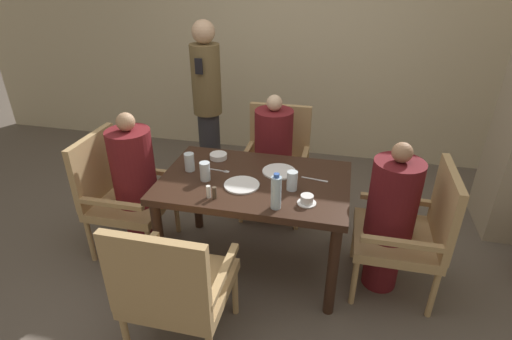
{
  "coord_description": "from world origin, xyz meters",
  "views": [
    {
      "loc": [
        0.55,
        -2.34,
        2.09
      ],
      "look_at": [
        0.0,
        0.04,
        0.79
      ],
      "focal_mm": 28.0,
      "sensor_mm": 36.0,
      "label": 1
    }
  ],
  "objects_px": {
    "diner_in_right_chair": "(390,217)",
    "standing_host": "(207,102)",
    "diner_in_far_chair": "(273,157)",
    "glass_tall_mid": "(205,171)",
    "chair_near_corner": "(174,286)",
    "water_bottle": "(276,192)",
    "chair_left_side": "(119,191)",
    "teacup_with_saucer": "(307,200)",
    "plate_main_left": "(242,185)",
    "chair_right_side": "(412,229)",
    "chair_far_side": "(276,158)",
    "diner_in_left_chair": "(136,183)",
    "bowl_small": "(218,156)",
    "plate_main_right": "(279,171)",
    "glass_tall_near": "(189,162)",
    "glass_tall_far": "(292,181)"
  },
  "relations": [
    {
      "from": "glass_tall_far",
      "to": "chair_right_side",
      "type": "bearing_deg",
      "value": 5.66
    },
    {
      "from": "bowl_small",
      "to": "glass_tall_mid",
      "type": "relative_size",
      "value": 1.0
    },
    {
      "from": "chair_near_corner",
      "to": "plate_main_left",
      "type": "bearing_deg",
      "value": 75.22
    },
    {
      "from": "chair_near_corner",
      "to": "glass_tall_mid",
      "type": "height_order",
      "value": "chair_near_corner"
    },
    {
      "from": "chair_left_side",
      "to": "chair_near_corner",
      "type": "height_order",
      "value": "same"
    },
    {
      "from": "standing_host",
      "to": "glass_tall_far",
      "type": "distance_m",
      "value": 1.6
    },
    {
      "from": "diner_in_left_chair",
      "to": "water_bottle",
      "type": "bearing_deg",
      "value": -15.67
    },
    {
      "from": "chair_left_side",
      "to": "teacup_with_saucer",
      "type": "distance_m",
      "value": 1.51
    },
    {
      "from": "diner_in_far_chair",
      "to": "teacup_with_saucer",
      "type": "bearing_deg",
      "value": -67.35
    },
    {
      "from": "chair_far_side",
      "to": "chair_right_side",
      "type": "xyz_separation_m",
      "value": [
        1.08,
        -0.85,
        0.0
      ]
    },
    {
      "from": "teacup_with_saucer",
      "to": "bowl_small",
      "type": "xyz_separation_m",
      "value": [
        -0.73,
        0.48,
        -0.01
      ]
    },
    {
      "from": "glass_tall_near",
      "to": "glass_tall_far",
      "type": "height_order",
      "value": "same"
    },
    {
      "from": "teacup_with_saucer",
      "to": "chair_left_side",
      "type": "bearing_deg",
      "value": 171.09
    },
    {
      "from": "standing_host",
      "to": "plate_main_right",
      "type": "relative_size",
      "value": 6.79
    },
    {
      "from": "plate_main_right",
      "to": "bowl_small",
      "type": "xyz_separation_m",
      "value": [
        -0.49,
        0.11,
        0.01
      ]
    },
    {
      "from": "plate_main_right",
      "to": "glass_tall_far",
      "type": "relative_size",
      "value": 1.82
    },
    {
      "from": "diner_in_far_chair",
      "to": "glass_tall_mid",
      "type": "height_order",
      "value": "diner_in_far_chair"
    },
    {
      "from": "chair_left_side",
      "to": "diner_in_far_chair",
      "type": "distance_m",
      "value": 1.29
    },
    {
      "from": "diner_in_far_chair",
      "to": "chair_right_side",
      "type": "distance_m",
      "value": 1.29
    },
    {
      "from": "standing_host",
      "to": "plate_main_left",
      "type": "relative_size",
      "value": 6.79
    },
    {
      "from": "chair_right_side",
      "to": "standing_host",
      "type": "relative_size",
      "value": 0.58
    },
    {
      "from": "diner_in_right_chair",
      "to": "plate_main_left",
      "type": "distance_m",
      "value": 1.01
    },
    {
      "from": "plate_main_right",
      "to": "glass_tall_near",
      "type": "distance_m",
      "value": 0.64
    },
    {
      "from": "diner_in_far_chair",
      "to": "chair_right_side",
      "type": "relative_size",
      "value": 1.2
    },
    {
      "from": "chair_near_corner",
      "to": "glass_tall_near",
      "type": "height_order",
      "value": "chair_near_corner"
    },
    {
      "from": "chair_far_side",
      "to": "glass_tall_near",
      "type": "relative_size",
      "value": 7.2
    },
    {
      "from": "chair_far_side",
      "to": "chair_left_side",
      "type": "bearing_deg",
      "value": -141.77
    },
    {
      "from": "teacup_with_saucer",
      "to": "bowl_small",
      "type": "relative_size",
      "value": 0.91
    },
    {
      "from": "chair_left_side",
      "to": "water_bottle",
      "type": "distance_m",
      "value": 1.37
    },
    {
      "from": "chair_near_corner",
      "to": "chair_far_side",
      "type": "bearing_deg",
      "value": 81.32
    },
    {
      "from": "chair_right_side",
      "to": "water_bottle",
      "type": "bearing_deg",
      "value": -159.93
    },
    {
      "from": "bowl_small",
      "to": "glass_tall_near",
      "type": "height_order",
      "value": "glass_tall_near"
    },
    {
      "from": "glass_tall_far",
      "to": "plate_main_right",
      "type": "bearing_deg",
      "value": 119.54
    },
    {
      "from": "diner_in_left_chair",
      "to": "diner_in_far_chair",
      "type": "xyz_separation_m",
      "value": [
        0.93,
        0.7,
        -0.01
      ]
    },
    {
      "from": "chair_near_corner",
      "to": "standing_host",
      "type": "height_order",
      "value": "standing_host"
    },
    {
      "from": "water_bottle",
      "to": "glass_tall_mid",
      "type": "bearing_deg",
      "value": 156.41
    },
    {
      "from": "chair_far_side",
      "to": "diner_in_right_chair",
      "type": "distance_m",
      "value": 1.26
    },
    {
      "from": "diner_in_left_chair",
      "to": "bowl_small",
      "type": "distance_m",
      "value": 0.66
    },
    {
      "from": "chair_right_side",
      "to": "chair_far_side",
      "type": "bearing_deg",
      "value": 141.77
    },
    {
      "from": "chair_far_side",
      "to": "diner_in_right_chair",
      "type": "height_order",
      "value": "diner_in_right_chair"
    },
    {
      "from": "glass_tall_near",
      "to": "chair_near_corner",
      "type": "bearing_deg",
      "value": -75.58
    },
    {
      "from": "chair_left_side",
      "to": "plate_main_left",
      "type": "xyz_separation_m",
      "value": [
        1.01,
        -0.11,
        0.25
      ]
    },
    {
      "from": "diner_in_left_chair",
      "to": "water_bottle",
      "type": "distance_m",
      "value": 1.21
    },
    {
      "from": "diner_in_right_chair",
      "to": "standing_host",
      "type": "xyz_separation_m",
      "value": [
        -1.67,
        1.16,
        0.3
      ]
    },
    {
      "from": "chair_far_side",
      "to": "plate_main_left",
      "type": "height_order",
      "value": "chair_far_side"
    },
    {
      "from": "diner_in_far_chair",
      "to": "chair_near_corner",
      "type": "xyz_separation_m",
      "value": [
        -0.26,
        -1.55,
        -0.08
      ]
    },
    {
      "from": "diner_in_left_chair",
      "to": "teacup_with_saucer",
      "type": "distance_m",
      "value": 1.34
    },
    {
      "from": "diner_in_far_chair",
      "to": "glass_tall_near",
      "type": "xyz_separation_m",
      "value": [
        -0.48,
        -0.67,
        0.23
      ]
    },
    {
      "from": "chair_near_corner",
      "to": "standing_host",
      "type": "xyz_separation_m",
      "value": [
        -0.48,
        2.01,
        0.37
      ]
    },
    {
      "from": "glass_tall_near",
      "to": "glass_tall_far",
      "type": "distance_m",
      "value": 0.76
    }
  ]
}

